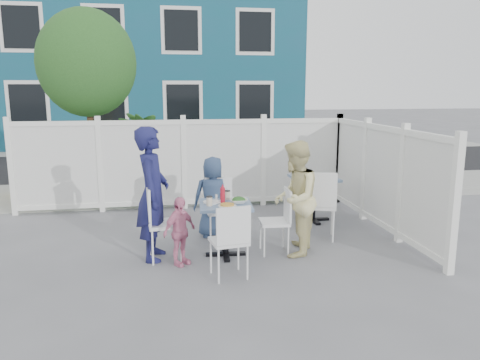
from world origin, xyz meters
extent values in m
plane|color=slate|center=(0.00, 0.00, 0.00)|extent=(80.00, 80.00, 0.00)
cube|color=gray|center=(0.00, 3.80, 0.01)|extent=(24.00, 2.60, 0.01)
cube|color=black|center=(0.00, 7.50, 0.00)|extent=(24.00, 5.00, 0.01)
cube|color=gray|center=(0.00, 10.60, 0.01)|extent=(24.00, 1.60, 0.01)
cube|color=#124F62|center=(-0.50, 14.00, 3.00)|extent=(11.00, 6.00, 6.00)
cube|color=black|center=(-3.00, 11.02, 1.60)|extent=(1.20, 0.04, 1.40)
cube|color=black|center=(1.00, 11.02, 1.60)|extent=(1.20, 0.04, 1.40)
cube|color=black|center=(-3.00, 11.02, 4.10)|extent=(1.20, 0.04, 1.40)
cube|color=black|center=(1.00, 11.02, 4.10)|extent=(1.20, 0.04, 1.40)
cube|color=white|center=(0.10, 2.40, 0.82)|extent=(5.80, 0.04, 1.40)
cube|color=white|center=(0.10, 2.40, 1.56)|extent=(5.86, 0.08, 0.08)
cube|color=white|center=(0.10, 2.40, 0.06)|extent=(5.86, 0.08, 0.12)
cube|color=white|center=(3.00, 0.60, 0.82)|extent=(0.04, 3.60, 1.40)
cube|color=white|center=(3.00, 0.60, 1.56)|extent=(0.08, 3.66, 0.08)
cube|color=white|center=(3.00, 0.60, 0.06)|extent=(0.08, 3.66, 0.12)
cylinder|color=#382316|center=(-1.60, 3.30, 1.20)|extent=(0.12, 0.12, 2.40)
ellipsoid|color=#214B1C|center=(-1.60, 3.30, 2.60)|extent=(1.80, 1.62, 1.98)
cube|color=yellow|center=(-2.90, 4.00, 0.61)|extent=(0.67, 0.49, 1.23)
imported|color=#214B1C|center=(-0.59, 3.10, 0.85)|extent=(1.24, 1.24, 1.70)
imported|color=#214B1C|center=(1.75, 3.00, 0.79)|extent=(1.49, 1.31, 1.59)
cube|color=#445E8C|center=(0.50, -0.15, 0.68)|extent=(0.70, 0.70, 0.04)
cylinder|color=black|center=(0.50, -0.15, 0.34)|extent=(0.08, 0.08, 0.64)
cube|color=black|center=(0.50, -0.15, 0.02)|extent=(0.52, 0.11, 0.04)
cube|color=black|center=(0.50, -0.15, 0.02)|extent=(0.11, 0.52, 0.04)
cube|color=#445E8C|center=(2.13, 1.22, 0.72)|extent=(0.71, 0.71, 0.04)
cylinder|color=black|center=(2.13, 1.22, 0.36)|extent=(0.08, 0.08, 0.68)
cube|color=black|center=(2.13, 1.22, 0.02)|extent=(0.55, 0.09, 0.04)
cube|color=black|center=(2.13, 1.22, 0.02)|extent=(0.09, 0.55, 0.04)
cube|color=white|center=(-0.28, -0.15, 0.46)|extent=(0.46, 0.48, 0.04)
cube|color=white|center=(-0.47, -0.17, 0.72)|extent=(0.08, 0.43, 0.46)
cylinder|color=white|center=(-0.13, 0.06, 0.23)|extent=(0.02, 0.02, 0.46)
cylinder|color=white|center=(-0.08, -0.31, 0.23)|extent=(0.02, 0.02, 0.46)
cylinder|color=white|center=(-0.47, 0.02, 0.23)|extent=(0.02, 0.02, 0.46)
cylinder|color=white|center=(-0.43, -0.35, 0.23)|extent=(0.02, 0.02, 0.46)
cube|color=white|center=(1.15, -0.14, 0.42)|extent=(0.39, 0.41, 0.04)
cube|color=white|center=(1.32, -0.15, 0.65)|extent=(0.05, 0.39, 0.42)
cylinder|color=white|center=(0.98, -0.29, 0.21)|extent=(0.02, 0.02, 0.42)
cylinder|color=white|center=(1.00, 0.04, 0.21)|extent=(0.02, 0.02, 0.42)
cylinder|color=white|center=(1.30, -0.31, 0.21)|extent=(0.02, 0.02, 0.42)
cylinder|color=white|center=(1.31, 0.02, 0.21)|extent=(0.02, 0.02, 0.42)
cube|color=white|center=(0.52, 0.49, 0.43)|extent=(0.41, 0.40, 0.04)
cube|color=white|center=(0.51, 0.67, 0.66)|extent=(0.40, 0.04, 0.43)
cylinder|color=white|center=(0.69, 0.34, 0.21)|extent=(0.02, 0.02, 0.43)
cylinder|color=white|center=(0.35, 0.32, 0.21)|extent=(0.02, 0.02, 0.43)
cylinder|color=white|center=(0.68, 0.66, 0.21)|extent=(0.02, 0.02, 0.43)
cylinder|color=white|center=(0.34, 0.64, 0.21)|extent=(0.02, 0.02, 0.43)
cube|color=white|center=(0.44, -0.84, 0.43)|extent=(0.45, 0.44, 0.04)
cube|color=white|center=(0.47, -1.02, 0.66)|extent=(0.40, 0.09, 0.43)
cylinder|color=white|center=(0.25, -0.71, 0.21)|extent=(0.02, 0.02, 0.43)
cylinder|color=white|center=(0.58, -0.66, 0.21)|extent=(0.02, 0.02, 0.43)
cylinder|color=white|center=(0.30, -1.03, 0.21)|extent=(0.02, 0.02, 0.43)
cylinder|color=white|center=(0.64, -0.97, 0.21)|extent=(0.02, 0.02, 0.43)
cube|color=white|center=(1.93, 0.35, 0.49)|extent=(0.57, 0.55, 0.04)
cube|color=white|center=(1.87, 0.15, 0.76)|extent=(0.44, 0.17, 0.49)
cylinder|color=white|center=(1.80, 0.58, 0.24)|extent=(0.03, 0.03, 0.49)
cylinder|color=white|center=(2.17, 0.46, 0.24)|extent=(0.03, 0.03, 0.49)
cylinder|color=white|center=(1.69, 0.23, 0.24)|extent=(0.03, 0.03, 0.49)
cylinder|color=white|center=(2.06, 0.11, 0.24)|extent=(0.03, 0.03, 0.49)
imported|color=#191B4D|center=(-0.41, -0.09, 0.84)|extent=(0.48, 0.66, 1.69)
imported|color=#D9C44D|center=(1.39, -0.23, 0.75)|extent=(0.81, 0.89, 1.50)
imported|color=navy|center=(0.43, 0.69, 0.59)|extent=(0.58, 0.38, 1.18)
imported|color=pink|center=(-0.10, -0.38, 0.43)|extent=(0.52, 0.49, 0.86)
cylinder|color=white|center=(0.50, -0.30, 0.70)|extent=(0.23, 0.23, 0.01)
cylinder|color=white|center=(0.33, -0.07, 0.71)|extent=(0.23, 0.23, 0.02)
imported|color=white|center=(0.67, -0.16, 0.73)|extent=(0.23, 0.23, 0.06)
cylinder|color=beige|center=(0.29, -0.23, 0.75)|extent=(0.07, 0.07, 0.11)
cylinder|color=beige|center=(0.56, 0.07, 0.75)|extent=(0.07, 0.07, 0.11)
cylinder|color=#B61528|center=(0.47, -0.10, 0.80)|extent=(0.06, 0.06, 0.20)
cylinder|color=white|center=(0.41, 0.08, 0.73)|extent=(0.03, 0.03, 0.07)
cylinder|color=black|center=(0.48, 0.10, 0.74)|extent=(0.03, 0.03, 0.08)
camera|label=1|loc=(-0.27, -5.90, 2.15)|focal=35.00mm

